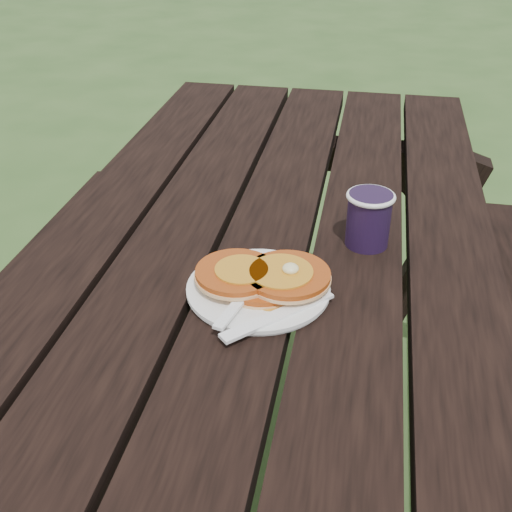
% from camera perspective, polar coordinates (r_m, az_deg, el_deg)
% --- Properties ---
extents(picnic_table, '(1.36, 1.80, 0.75)m').
position_cam_1_polar(picnic_table, '(1.24, 0.07, -15.70)').
color(picnic_table, black).
rests_on(picnic_table, ground).
extents(plate, '(0.22, 0.22, 0.01)m').
position_cam_1_polar(plate, '(0.93, 0.21, -3.00)').
color(plate, white).
rests_on(plate, picnic_table).
extents(pancake_stack, '(0.19, 0.13, 0.04)m').
position_cam_1_polar(pancake_stack, '(0.92, 0.67, -1.83)').
color(pancake_stack, '#B24814').
rests_on(pancake_stack, plate).
extents(knife, '(0.14, 0.14, 0.00)m').
position_cam_1_polar(knife, '(0.87, 2.01, -5.27)').
color(knife, white).
rests_on(knife, plate).
extents(fork, '(0.07, 0.16, 0.01)m').
position_cam_1_polar(fork, '(0.88, -1.81, -4.45)').
color(fork, white).
rests_on(fork, plate).
extents(coffee_cup, '(0.08, 0.08, 0.09)m').
position_cam_1_polar(coffee_cup, '(1.04, 10.01, 3.54)').
color(coffee_cup, black).
rests_on(coffee_cup, picnic_table).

